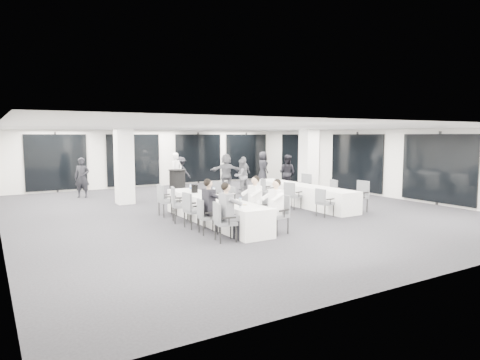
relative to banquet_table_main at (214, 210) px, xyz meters
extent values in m
cube|color=black|center=(1.59, 1.68, -0.39)|extent=(14.00, 16.00, 0.02)
cube|color=silver|center=(1.59, 1.68, 2.43)|extent=(14.00, 16.00, 0.02)
cube|color=silver|center=(8.60, 1.68, 1.02)|extent=(0.02, 16.00, 2.80)
cube|color=silver|center=(1.59, 9.69, 1.02)|extent=(14.00, 0.02, 2.80)
cube|color=silver|center=(1.59, -6.33, 1.02)|extent=(14.00, 0.02, 2.80)
cube|color=black|center=(1.59, 9.62, 0.98)|extent=(13.60, 0.06, 2.50)
cube|color=black|center=(8.53, 2.68, 0.98)|extent=(0.06, 14.00, 2.50)
cube|color=white|center=(-1.21, 4.88, 1.02)|extent=(0.60, 0.60, 2.80)
cube|color=white|center=(5.79, 2.68, 1.02)|extent=(0.60, 0.60, 2.80)
cube|color=white|center=(0.00, 0.00, 0.00)|extent=(0.90, 5.00, 0.75)
cube|color=white|center=(4.23, 1.16, 0.00)|extent=(0.90, 5.00, 0.75)
cylinder|color=black|center=(1.42, 6.13, 0.16)|extent=(0.68, 0.68, 1.07)
cylinder|color=black|center=(1.42, 6.13, 0.70)|extent=(0.78, 0.78, 0.02)
cube|color=#4B4E52|center=(-0.75, -2.08, 0.08)|extent=(0.54, 0.55, 0.08)
cube|color=#4B4E52|center=(-0.97, -2.04, 0.35)|extent=(0.14, 0.46, 0.46)
cylinder|color=black|center=(-0.91, -1.84, -0.17)|extent=(0.04, 0.04, 0.41)
cylinder|color=black|center=(-0.98, -2.24, -0.17)|extent=(0.04, 0.04, 0.41)
cylinder|color=black|center=(-0.52, -1.91, -0.17)|extent=(0.04, 0.04, 0.41)
cylinder|color=black|center=(-0.59, -2.31, -0.17)|extent=(0.04, 0.04, 0.41)
cube|color=black|center=(-0.71, -1.83, 0.25)|extent=(0.34, 0.10, 0.04)
cube|color=black|center=(-0.79, -2.32, 0.25)|extent=(0.34, 0.10, 0.04)
cube|color=#4B4E52|center=(-0.75, -1.14, 0.06)|extent=(0.51, 0.52, 0.08)
cube|color=#4B4E52|center=(-0.96, -1.11, 0.32)|extent=(0.13, 0.44, 0.44)
cylinder|color=black|center=(-0.91, -0.92, -0.18)|extent=(0.03, 0.03, 0.39)
cylinder|color=black|center=(-0.97, -1.30, -0.18)|extent=(0.03, 0.03, 0.39)
cylinder|color=black|center=(-0.53, -0.98, -0.18)|extent=(0.03, 0.03, 0.39)
cylinder|color=black|center=(-0.59, -1.36, -0.18)|extent=(0.03, 0.03, 0.39)
cube|color=black|center=(-0.71, -0.90, 0.22)|extent=(0.33, 0.09, 0.04)
cube|color=black|center=(-0.79, -1.38, 0.22)|extent=(0.33, 0.09, 0.04)
cube|color=#4B4E52|center=(-0.75, -0.30, 0.09)|extent=(0.50, 0.52, 0.08)
cube|color=#4B4E52|center=(-0.98, -0.31, 0.38)|extent=(0.09, 0.48, 0.48)
cylinder|color=black|center=(-0.97, -0.10, -0.16)|extent=(0.04, 0.04, 0.43)
cylinder|color=black|center=(-0.95, -0.52, -0.16)|extent=(0.04, 0.04, 0.43)
cylinder|color=black|center=(-0.55, -0.08, -0.16)|extent=(0.04, 0.04, 0.43)
cylinder|color=black|center=(-0.53, -0.50, -0.16)|extent=(0.04, 0.04, 0.43)
cube|color=black|center=(-0.76, -0.04, 0.27)|extent=(0.36, 0.06, 0.04)
cube|color=black|center=(-0.74, -0.56, 0.27)|extent=(0.36, 0.06, 0.04)
cube|color=#4B4E52|center=(-0.75, 0.61, 0.12)|extent=(0.62, 0.64, 0.09)
cube|color=#4B4E52|center=(-0.98, 0.68, 0.42)|extent=(0.19, 0.51, 0.51)
cylinder|color=black|center=(-0.91, 0.88, -0.15)|extent=(0.04, 0.04, 0.45)
cylinder|color=black|center=(-1.02, 0.46, -0.15)|extent=(0.04, 0.04, 0.45)
cylinder|color=black|center=(-0.48, 0.77, -0.15)|extent=(0.04, 0.04, 0.45)
cylinder|color=black|center=(-0.59, 0.35, -0.15)|extent=(0.04, 0.04, 0.45)
cube|color=black|center=(-0.68, 0.88, 0.31)|extent=(0.37, 0.14, 0.04)
cube|color=black|center=(-0.82, 0.35, 0.31)|extent=(0.37, 0.14, 0.04)
cube|color=#4B4E52|center=(-0.75, 1.72, 0.10)|extent=(0.49, 0.51, 0.08)
cube|color=#4B4E52|center=(-0.98, 1.72, 0.38)|extent=(0.06, 0.48, 0.48)
cylinder|color=black|center=(-0.96, 1.93, -0.16)|extent=(0.04, 0.04, 0.43)
cylinder|color=black|center=(-0.96, 1.51, -0.16)|extent=(0.04, 0.04, 0.43)
cylinder|color=black|center=(-0.54, 1.93, -0.16)|extent=(0.04, 0.04, 0.43)
cylinder|color=black|center=(-0.54, 1.51, -0.16)|extent=(0.04, 0.04, 0.43)
cube|color=black|center=(-0.75, 1.98, 0.28)|extent=(0.36, 0.04, 0.04)
cube|color=black|center=(-0.75, 1.46, 0.28)|extent=(0.36, 0.04, 0.04)
cube|color=#4B4E52|center=(0.75, -2.08, 0.10)|extent=(0.58, 0.60, 0.08)
cube|color=#4B4E52|center=(0.98, -2.04, 0.39)|extent=(0.16, 0.49, 0.49)
cylinder|color=black|center=(1.00, -2.25, -0.16)|extent=(0.04, 0.04, 0.43)
cylinder|color=black|center=(0.91, -1.83, -0.16)|extent=(0.04, 0.04, 0.43)
cylinder|color=black|center=(0.59, -2.34, -0.16)|extent=(0.04, 0.04, 0.43)
cylinder|color=black|center=(0.50, -1.92, -0.16)|extent=(0.04, 0.04, 0.43)
cube|color=black|center=(0.80, -2.34, 0.28)|extent=(0.36, 0.12, 0.04)
cube|color=black|center=(0.70, -1.83, 0.28)|extent=(0.36, 0.12, 0.04)
cube|color=#4B4E52|center=(0.75, -1.09, 0.10)|extent=(0.58, 0.60, 0.08)
cube|color=#4B4E52|center=(0.97, -1.04, 0.38)|extent=(0.17, 0.48, 0.48)
cylinder|color=black|center=(1.00, -1.25, -0.16)|extent=(0.04, 0.04, 0.43)
cylinder|color=black|center=(0.91, -0.84, -0.16)|extent=(0.04, 0.04, 0.43)
cylinder|color=black|center=(0.59, -1.34, -0.16)|extent=(0.04, 0.04, 0.43)
cylinder|color=black|center=(0.50, -0.93, -0.16)|extent=(0.04, 0.04, 0.43)
cube|color=black|center=(0.81, -1.34, 0.27)|extent=(0.36, 0.12, 0.04)
cube|color=black|center=(0.69, -0.83, 0.27)|extent=(0.36, 0.12, 0.04)
cube|color=#4B4E52|center=(0.75, -0.22, 0.03)|extent=(0.47, 0.49, 0.07)
cube|color=#4B4E52|center=(0.95, -0.25, 0.28)|extent=(0.11, 0.42, 0.42)
cylinder|color=black|center=(0.91, -0.43, -0.19)|extent=(0.03, 0.03, 0.37)
cylinder|color=black|center=(0.95, -0.07, -0.19)|extent=(0.03, 0.03, 0.37)
cylinder|color=black|center=(0.55, -0.38, -0.19)|extent=(0.03, 0.03, 0.37)
cylinder|color=black|center=(0.59, -0.02, -0.19)|extent=(0.03, 0.03, 0.37)
cube|color=black|center=(0.72, -0.45, 0.19)|extent=(0.31, 0.08, 0.04)
cube|color=black|center=(0.78, 0.00, 0.19)|extent=(0.31, 0.08, 0.04)
cube|color=#4B4E52|center=(0.75, 0.64, 0.08)|extent=(0.47, 0.49, 0.08)
cube|color=#4B4E52|center=(0.97, 0.63, 0.35)|extent=(0.07, 0.46, 0.46)
cylinder|color=black|center=(0.95, 0.43, -0.17)|extent=(0.04, 0.04, 0.41)
cylinder|color=black|center=(0.95, 0.83, -0.17)|extent=(0.04, 0.04, 0.41)
cylinder|color=black|center=(0.55, 0.44, -0.17)|extent=(0.04, 0.04, 0.41)
cylinder|color=black|center=(0.55, 0.84, -0.17)|extent=(0.04, 0.04, 0.41)
cube|color=black|center=(0.75, 0.39, 0.25)|extent=(0.34, 0.05, 0.04)
cube|color=black|center=(0.75, 0.89, 0.25)|extent=(0.34, 0.05, 0.04)
cube|color=#4B4E52|center=(0.75, 1.59, 0.11)|extent=(0.55, 0.57, 0.09)
cube|color=#4B4E52|center=(0.98, 1.61, 0.39)|extent=(0.12, 0.50, 0.49)
cylinder|color=black|center=(0.99, 1.40, -0.16)|extent=(0.04, 0.04, 0.44)
cylinder|color=black|center=(0.94, 1.82, -0.16)|extent=(0.04, 0.04, 0.44)
cylinder|color=black|center=(0.56, 1.35, -0.16)|extent=(0.04, 0.04, 0.44)
cylinder|color=black|center=(0.51, 1.77, -0.16)|extent=(0.04, 0.04, 0.44)
cube|color=black|center=(0.78, 1.32, 0.29)|extent=(0.37, 0.09, 0.04)
cube|color=black|center=(0.72, 1.85, 0.29)|extent=(0.37, 0.09, 0.04)
cube|color=#4B4E52|center=(3.48, -0.90, 0.05)|extent=(0.45, 0.46, 0.07)
cube|color=#4B4E52|center=(3.28, -0.91, 0.30)|extent=(0.07, 0.43, 0.43)
cylinder|color=black|center=(3.29, -0.72, -0.18)|extent=(0.03, 0.03, 0.38)
cylinder|color=black|center=(3.30, -1.09, -0.18)|extent=(0.03, 0.03, 0.38)
cylinder|color=black|center=(3.67, -0.71, -0.18)|extent=(0.03, 0.03, 0.38)
cylinder|color=black|center=(3.68, -1.08, -0.18)|extent=(0.03, 0.03, 0.38)
cube|color=black|center=(3.48, -0.67, 0.21)|extent=(0.32, 0.05, 0.04)
cube|color=black|center=(3.49, -1.13, 0.21)|extent=(0.32, 0.05, 0.04)
cube|color=#4B4E52|center=(3.48, 0.73, 0.07)|extent=(0.56, 0.57, 0.08)
cube|color=#4B4E52|center=(3.27, 0.67, 0.34)|extent=(0.17, 0.45, 0.45)
cylinder|color=black|center=(3.24, 0.87, -0.17)|extent=(0.04, 0.04, 0.40)
cylinder|color=black|center=(3.34, 0.49, -0.17)|extent=(0.04, 0.04, 0.40)
cylinder|color=black|center=(3.62, 0.97, -0.17)|extent=(0.04, 0.04, 0.40)
cylinder|color=black|center=(3.73, 0.59, -0.17)|extent=(0.04, 0.04, 0.40)
cube|color=black|center=(3.42, 0.97, 0.24)|extent=(0.33, 0.12, 0.04)
cube|color=black|center=(3.55, 0.49, 0.24)|extent=(0.33, 0.12, 0.04)
cube|color=#4B4E52|center=(3.48, 2.22, 0.06)|extent=(0.55, 0.57, 0.08)
cube|color=#4B4E52|center=(3.28, 2.28, 0.33)|extent=(0.17, 0.45, 0.45)
cylinder|color=black|center=(3.34, 2.46, -0.17)|extent=(0.04, 0.04, 0.40)
cylinder|color=black|center=(3.25, 2.08, -0.17)|extent=(0.04, 0.04, 0.40)
cylinder|color=black|center=(3.72, 2.36, -0.17)|extent=(0.04, 0.04, 0.40)
cylinder|color=black|center=(3.62, 1.99, -0.17)|extent=(0.04, 0.04, 0.40)
cube|color=black|center=(3.55, 2.46, 0.23)|extent=(0.33, 0.12, 0.04)
cube|color=black|center=(3.42, 1.99, 0.23)|extent=(0.33, 0.12, 0.04)
cube|color=#4B4E52|center=(4.98, -0.84, 0.11)|extent=(0.51, 0.53, 0.09)
cube|color=#4B4E52|center=(5.22, -0.84, 0.41)|extent=(0.07, 0.50, 0.50)
cylinder|color=black|center=(5.21, -1.06, -0.15)|extent=(0.04, 0.04, 0.45)
cylinder|color=black|center=(5.20, -0.62, -0.15)|extent=(0.04, 0.04, 0.45)
cylinder|color=black|center=(4.77, -1.07, -0.15)|extent=(0.04, 0.04, 0.45)
cylinder|color=black|center=(4.76, -0.63, -0.15)|extent=(0.04, 0.04, 0.45)
cube|color=black|center=(4.99, -1.12, 0.30)|extent=(0.37, 0.05, 0.04)
cube|color=black|center=(4.98, -0.57, 0.30)|extent=(0.37, 0.05, 0.04)
cube|color=#4B4E52|center=(4.98, 0.59, 0.07)|extent=(0.54, 0.56, 0.08)
cube|color=#4B4E52|center=(5.20, 0.54, 0.34)|extent=(0.15, 0.46, 0.46)
cylinder|color=black|center=(5.14, 0.35, -0.17)|extent=(0.04, 0.04, 0.41)
cylinder|color=black|center=(5.22, 0.74, -0.17)|extent=(0.04, 0.04, 0.41)
cylinder|color=black|center=(4.75, 0.43, -0.17)|extent=(0.04, 0.04, 0.41)
cylinder|color=black|center=(4.83, 0.82, -0.17)|extent=(0.04, 0.04, 0.41)
cube|color=black|center=(4.93, 0.34, 0.24)|extent=(0.34, 0.11, 0.04)
cube|color=black|center=(5.04, 0.83, 0.24)|extent=(0.34, 0.11, 0.04)
cube|color=#4B4E52|center=(4.98, 2.08, 0.12)|extent=(0.56, 0.58, 0.09)
cube|color=#4B4E52|center=(5.22, 2.10, 0.41)|extent=(0.12, 0.51, 0.50)
cylinder|color=black|center=(5.23, 1.89, -0.15)|extent=(0.04, 0.04, 0.45)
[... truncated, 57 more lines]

